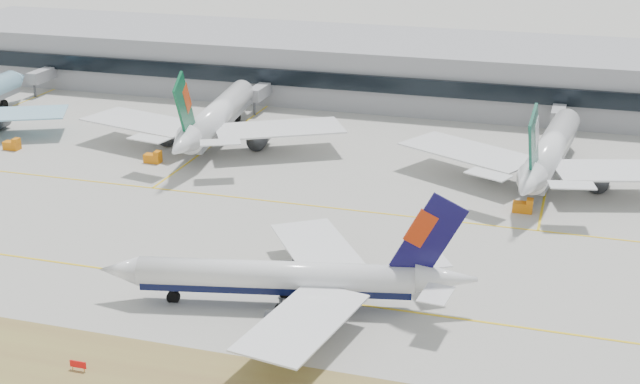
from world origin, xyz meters
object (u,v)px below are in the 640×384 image
(widebody_cathay, at_px, (549,153))
(taxiing_airliner, at_px, (289,278))
(widebody_eva, at_px, (216,119))
(terminal, at_px, (424,70))

(widebody_cathay, bearing_deg, taxiing_airliner, 160.09)
(widebody_eva, bearing_deg, taxiing_airliner, -156.65)
(taxiing_airliner, bearing_deg, widebody_eva, -71.68)
(widebody_eva, xyz_separation_m, terminal, (36.40, 54.29, 1.81))
(widebody_cathay, xyz_separation_m, terminal, (-35.61, 58.03, 1.91))
(widebody_cathay, bearing_deg, widebody_eva, 92.87)
(taxiing_airliner, distance_m, terminal, 123.21)
(widebody_eva, bearing_deg, widebody_cathay, -100.17)
(taxiing_airliner, relative_size, terminal, 0.19)
(taxiing_airliner, height_order, widebody_cathay, widebody_cathay)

